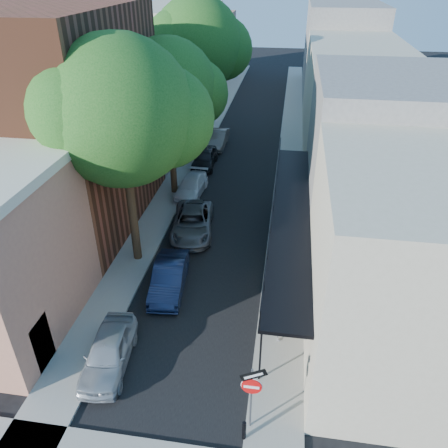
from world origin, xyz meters
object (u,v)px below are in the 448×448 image
at_px(bollard, 244,430).
at_px(oak_mid, 175,89).
at_px(oak_far, 204,45).
at_px(parked_car_b, 169,277).
at_px(parked_car_d, 191,186).
at_px(parked_car_f, 218,139).
at_px(oak_near, 132,114).
at_px(parked_car_a, 109,352).
at_px(parked_car_e, 205,158).
at_px(parked_car_c, 193,222).
at_px(sign_post, 252,389).
at_px(pedestrian, 279,324).

relative_size(bollard, oak_mid, 0.08).
bearing_deg(oak_far, parked_car_b, -84.45).
bearing_deg(parked_car_d, parked_car_f, 91.30).
distance_m(bollard, oak_near, 13.78).
xyz_separation_m(parked_car_a, parked_car_f, (0.29, 24.37, 0.01)).
bearing_deg(parked_car_e, oak_near, -94.53).
bearing_deg(parked_car_c, parked_car_f, 86.15).
height_order(parked_car_c, parked_car_e, parked_car_e).
bearing_deg(parked_car_c, oak_mid, 103.74).
height_order(sign_post, pedestrian, sign_post).
relative_size(parked_car_c, parked_car_d, 1.19).
xyz_separation_m(parked_car_b, parked_car_f, (-0.84, 19.46, 0.00)).
distance_m(parked_car_a, parked_car_c, 10.25).
bearing_deg(sign_post, parked_car_b, 123.98).
height_order(parked_car_a, parked_car_b, parked_car_b).
distance_m(oak_near, parked_car_b, 7.83).
xyz_separation_m(oak_mid, parked_car_f, (1.11, 9.06, -6.37)).
distance_m(oak_near, parked_car_d, 10.62).
bearing_deg(parked_car_c, parked_car_b, -97.60).
relative_size(bollard, parked_car_e, 0.19).
height_order(parked_car_e, parked_car_f, parked_car_e).
xyz_separation_m(bollard, parked_car_c, (-4.44, 12.60, 0.17)).
bearing_deg(parked_car_f, oak_near, -93.21).
xyz_separation_m(oak_near, oak_mid, (-0.05, 7.97, -0.82)).
relative_size(oak_near, parked_car_c, 2.30).
distance_m(oak_mid, parked_car_b, 12.35).
relative_size(oak_mid, parked_car_d, 2.45).
height_order(oak_near, parked_car_f, oak_near).
distance_m(bollard, oak_far, 28.58).
bearing_deg(oak_near, parked_car_c, 55.85).
bearing_deg(bollard, oak_mid, 109.90).
distance_m(parked_car_a, pedestrian, 6.93).
relative_size(sign_post, parked_car_b, 0.72).
bearing_deg(parked_car_e, parked_car_d, -91.03).
bearing_deg(parked_car_a, oak_far, 86.31).
relative_size(parked_car_d, parked_car_f, 0.99).
distance_m(parked_car_b, parked_car_f, 19.47).
height_order(sign_post, parked_car_c, sign_post).
height_order(oak_far, parked_car_a, oak_far).
xyz_separation_m(sign_post, parked_car_c, (-4.60, 12.13, -1.35)).
relative_size(bollard, parked_car_b, 0.19).
height_order(sign_post, parked_car_a, sign_post).
bearing_deg(sign_post, oak_far, 103.91).
relative_size(oak_mid, parked_car_a, 2.54).
height_order(parked_car_d, pedestrian, pedestrian).
xyz_separation_m(sign_post, oak_mid, (-6.58, 17.26, 5.02)).
relative_size(oak_far, parked_car_f, 2.84).
relative_size(oak_mid, pedestrian, 6.49).
xyz_separation_m(parked_car_b, parked_car_e, (-1.14, 14.99, 0.02)).
distance_m(bollard, pedestrian, 4.83).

